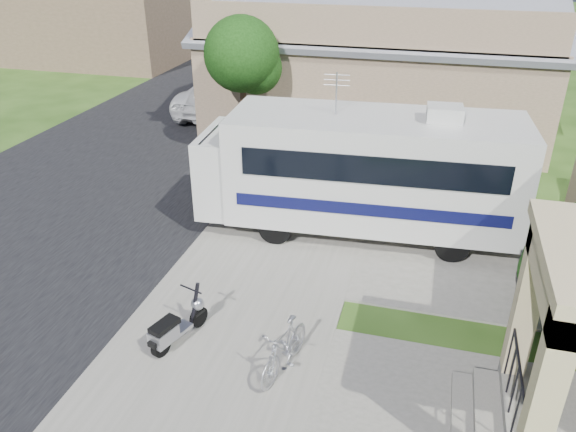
% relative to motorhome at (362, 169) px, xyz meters
% --- Properties ---
extents(ground, '(120.00, 120.00, 0.00)m').
position_rel_motorhome_xyz_m(ground, '(-0.78, -4.64, -1.70)').
color(ground, '#223E10').
extents(street_slab, '(9.00, 80.00, 0.02)m').
position_rel_motorhome_xyz_m(street_slab, '(-8.28, 5.36, -1.69)').
color(street_slab, black).
rests_on(street_slab, ground).
extents(sidewalk_slab, '(4.00, 80.00, 0.06)m').
position_rel_motorhome_xyz_m(sidewalk_slab, '(-1.78, 5.36, -1.67)').
color(sidewalk_slab, slate).
rests_on(sidewalk_slab, ground).
extents(driveway_slab, '(7.00, 6.00, 0.05)m').
position_rel_motorhome_xyz_m(driveway_slab, '(0.72, -0.14, -1.68)').
color(driveway_slab, slate).
rests_on(driveway_slab, ground).
extents(walk_slab, '(4.00, 3.00, 0.05)m').
position_rel_motorhome_xyz_m(walk_slab, '(2.22, -5.64, -1.68)').
color(walk_slab, slate).
rests_on(walk_slab, ground).
extents(warehouse, '(12.50, 8.40, 5.04)m').
position_rel_motorhome_xyz_m(warehouse, '(-0.78, 9.32, 0.29)').
color(warehouse, '#7A654C').
rests_on(warehouse, ground).
extents(distant_bldg_far, '(10.00, 8.00, 4.00)m').
position_rel_motorhome_xyz_m(distant_bldg_far, '(-17.78, 17.36, 0.30)').
color(distant_bldg_far, brown).
rests_on(distant_bldg_far, ground).
extents(distant_bldg_near, '(8.00, 7.00, 3.20)m').
position_rel_motorhome_xyz_m(distant_bldg_near, '(-15.78, 29.36, -0.10)').
color(distant_bldg_near, '#7A654C').
rests_on(distant_bldg_near, ground).
extents(street_tree_a, '(2.44, 2.40, 4.58)m').
position_rel_motorhome_xyz_m(street_tree_a, '(-4.47, 4.41, 1.55)').
color(street_tree_a, '#302015').
rests_on(street_tree_a, ground).
extents(street_tree_b, '(2.44, 2.40, 4.73)m').
position_rel_motorhome_xyz_m(street_tree_b, '(-4.47, 14.41, 1.69)').
color(street_tree_b, '#302015').
rests_on(street_tree_b, ground).
extents(motorhome, '(7.87, 2.93, 3.96)m').
position_rel_motorhome_xyz_m(motorhome, '(0.00, 0.00, 0.00)').
color(motorhome, '#BBBBB7').
rests_on(motorhome, ground).
extents(scooter, '(0.71, 1.42, 0.96)m').
position_rel_motorhome_xyz_m(scooter, '(-2.54, -5.33, -1.27)').
color(scooter, black).
rests_on(scooter, ground).
extents(bicycle, '(0.79, 1.66, 0.96)m').
position_rel_motorhome_xyz_m(bicycle, '(-0.43, -5.49, -1.22)').
color(bicycle, '#A0A0A7').
rests_on(bicycle, ground).
extents(pickup_truck, '(2.81, 5.84, 1.60)m').
position_rel_motorhome_xyz_m(pickup_truck, '(-6.95, 8.91, -0.90)').
color(pickup_truck, white).
rests_on(pickup_truck, ground).
extents(van, '(3.17, 6.49, 1.82)m').
position_rel_motorhome_xyz_m(van, '(-7.07, 15.85, -0.79)').
color(van, white).
rests_on(van, ground).
extents(garden_hose, '(0.36, 0.36, 0.16)m').
position_rel_motorhome_xyz_m(garden_hose, '(3.01, -4.94, -1.62)').
color(garden_hose, '#166F16').
rests_on(garden_hose, ground).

